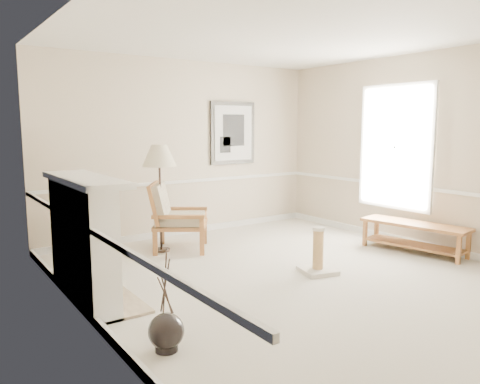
# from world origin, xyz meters

# --- Properties ---
(ground) EXTENTS (5.50, 5.50, 0.00)m
(ground) POSITION_xyz_m (0.00, 0.00, 0.00)
(ground) COLOR silver
(ground) RESTS_ON ground
(room) EXTENTS (5.04, 5.54, 2.92)m
(room) POSITION_xyz_m (0.14, 0.08, 1.87)
(room) COLOR beige
(room) RESTS_ON ground
(fireplace) EXTENTS (0.64, 1.64, 1.31)m
(fireplace) POSITION_xyz_m (-2.34, 0.60, 0.64)
(fireplace) COLOR white
(fireplace) RESTS_ON ground
(floor_vase) EXTENTS (0.30, 0.30, 0.86)m
(floor_vase) POSITION_xyz_m (-2.15, -0.92, 0.16)
(floor_vase) COLOR black
(floor_vase) RESTS_ON ground
(armchair) EXTENTS (1.09, 1.07, 1.00)m
(armchair) POSITION_xyz_m (-0.65, 1.92, 0.54)
(armchair) COLOR #9C5832
(armchair) RESTS_ON ground
(floor_lamp) EXTENTS (0.52, 0.52, 1.56)m
(floor_lamp) POSITION_xyz_m (-0.84, 1.94, 1.36)
(floor_lamp) COLOR black
(floor_lamp) RESTS_ON ground
(bench) EXTENTS (0.71, 1.58, 0.43)m
(bench) POSITION_xyz_m (2.15, -0.22, 0.29)
(bench) COLOR #9C5832
(bench) RESTS_ON ground
(scratching_post) EXTENTS (0.50, 0.50, 0.58)m
(scratching_post) POSITION_xyz_m (0.32, -0.12, 0.18)
(scratching_post) COLOR white
(scratching_post) RESTS_ON ground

